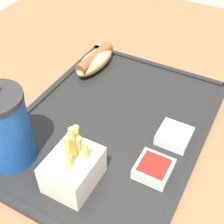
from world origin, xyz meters
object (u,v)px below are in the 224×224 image
(soda_cup, at_px, (4,128))
(sauce_cup_ketchup, at_px, (154,169))
(fries_carton, at_px, (75,169))
(sauce_cup_mayo, at_px, (174,136))
(hot_dog_far, at_px, (95,60))

(soda_cup, relative_size, sauce_cup_ketchup, 3.02)
(soda_cup, xyz_separation_m, fries_carton, (0.01, -0.12, -0.04))
(sauce_cup_mayo, bearing_deg, fries_carton, 145.88)
(soda_cup, distance_m, sauce_cup_ketchup, 0.25)
(soda_cup, height_order, hot_dog_far, soda_cup)
(fries_carton, relative_size, sauce_cup_ketchup, 2.05)
(fries_carton, bearing_deg, sauce_cup_ketchup, -54.41)
(sauce_cup_mayo, relative_size, sauce_cup_ketchup, 1.00)
(hot_dog_far, bearing_deg, fries_carton, -155.02)
(sauce_cup_mayo, distance_m, sauce_cup_ketchup, 0.08)
(hot_dog_far, bearing_deg, sauce_cup_mayo, -117.48)
(fries_carton, bearing_deg, sauce_cup_mayo, -34.12)
(soda_cup, relative_size, sauce_cup_mayo, 3.02)
(fries_carton, relative_size, sauce_cup_mayo, 2.05)
(soda_cup, bearing_deg, fries_carton, -86.46)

